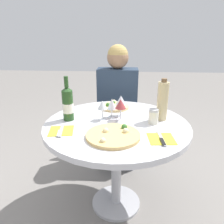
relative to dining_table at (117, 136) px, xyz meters
The scene contains 15 objects.
ground_plane 0.60m from the dining_table, ahead, with size 12.00×12.00×0.00m, color gray.
dining_table is the anchor object (origin of this frame).
chair_behind_diner 0.84m from the dining_table, 91.88° to the left, with size 0.40×0.40×0.86m.
seated_diner 0.69m from the dining_table, 92.25° to the left, with size 0.40×0.42×1.18m.
pizza_large 0.24m from the dining_table, 92.68° to the right, with size 0.33×0.33×0.05m.
pizza_small_far 0.34m from the dining_table, 95.69° to the left, with size 0.23×0.23×0.05m.
wine_bottle 0.41m from the dining_table, behind, with size 0.08×0.08×0.31m.
tall_carafe 0.41m from the dining_table, 15.79° to the left, with size 0.08×0.08×0.29m.
sugar_shaker 0.29m from the dining_table, ahead, with size 0.07×0.07×0.10m.
wine_glass_center 0.23m from the dining_table, 111.07° to the left, with size 0.07×0.07×0.14m.
wine_glass_front_left 0.24m from the dining_table, 150.51° to the left, with size 0.07×0.07×0.14m.
wine_glass_back_right 0.26m from the dining_table, 80.78° to the left, with size 0.07×0.07×0.15m.
wine_glass_front_right 0.22m from the dining_table, 67.71° to the left, with size 0.08×0.08×0.15m.
place_setting_left 0.39m from the dining_table, 155.51° to the right, with size 0.17×0.19×0.01m.
place_setting_right 0.37m from the dining_table, 39.44° to the right, with size 0.16×0.19×0.01m.
Camera 1 is at (0.06, -1.38, 1.30)m, focal length 35.00 mm.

